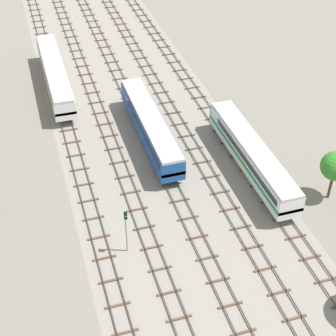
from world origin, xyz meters
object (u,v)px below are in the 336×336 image
(passenger_coach_far_left_mid, at_px, (55,74))
(diesel_railcar_centre_right_nearest, at_px, (252,154))
(diesel_railcar_centre_left_near, at_px, (150,125))
(signal_post_nearest, at_px, (126,226))

(passenger_coach_far_left_mid, bearing_deg, diesel_railcar_centre_right_nearest, -54.00)
(diesel_railcar_centre_right_nearest, bearing_deg, passenger_coach_far_left_mid, 126.00)
(diesel_railcar_centre_right_nearest, height_order, diesel_railcar_centre_left_near, same)
(diesel_railcar_centre_left_near, xyz_separation_m, signal_post_nearest, (-7.37, -17.83, 0.90))
(diesel_railcar_centre_left_near, height_order, passenger_coach_far_left_mid, same)
(diesel_railcar_centre_right_nearest, height_order, passenger_coach_far_left_mid, same)
(diesel_railcar_centre_right_nearest, xyz_separation_m, diesel_railcar_centre_left_near, (-9.83, 9.51, 0.00))
(diesel_railcar_centre_left_near, bearing_deg, diesel_railcar_centre_right_nearest, -44.07)
(diesel_railcar_centre_right_nearest, relative_size, diesel_railcar_centre_left_near, 1.00)
(diesel_railcar_centre_left_near, bearing_deg, signal_post_nearest, -112.46)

